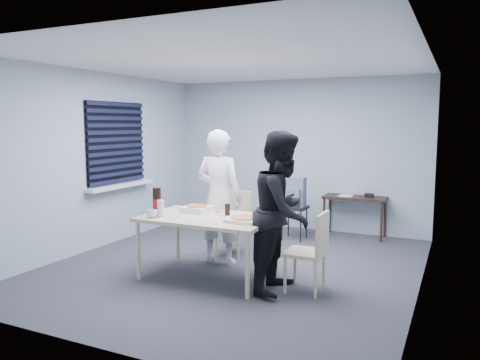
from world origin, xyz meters
The scene contains 19 objects.
room centered at (-2.20, 0.40, 1.44)m, with size 5.00×5.00×5.00m.
dining_table centered at (-0.09, -0.54, 0.69)m, with size 1.54×0.97×0.75m.
chair_far centered at (-0.27, 0.57, 0.51)m, with size 0.42×0.42×0.89m.
chair_right centered at (1.18, -0.48, 0.51)m, with size 0.42×0.42×0.89m.
person_white centered at (-0.26, 0.06, 0.89)m, with size 0.65×0.42×1.77m, color white.
person_black centered at (0.86, -0.56, 0.89)m, with size 0.86×0.47×1.77m, color black.
side_table centered at (1.07, 2.28, 0.59)m, with size 1.00×0.44×0.66m.
stool centered at (0.24, 1.68, 0.43)m, with size 0.39×0.39×0.54m.
backpack centered at (0.24, 1.66, 0.76)m, with size 0.33×0.24×0.46m.
pizza_box_a centered at (-0.36, -0.34, 0.79)m, with size 0.32×0.32×0.08m.
pizza_box_b centered at (0.42, -0.61, 0.77)m, with size 0.36×0.36×0.05m.
mug_a centered at (-0.64, -0.89, 0.80)m, with size 0.12×0.12×0.10m, color silver.
mug_b centered at (-0.11, -0.27, 0.79)m, with size 0.10×0.10×0.09m, color silver.
cola_glass centered at (0.09, -0.37, 0.82)m, with size 0.06×0.06×0.14m, color black.
soda_bottle centered at (-0.69, -0.72, 0.91)m, with size 0.10×0.10×0.33m.
plastic_cups centered at (-0.59, -0.79, 0.85)m, with size 0.08×0.08×0.20m, color silver.
rubber_band centered at (0.19, -0.86, 0.75)m, with size 0.05×0.05×0.00m, color red.
papers centered at (0.92, 2.28, 0.67)m, with size 0.21×0.29×0.00m, color white.
black_box centered at (1.29, 2.30, 0.69)m, with size 0.14×0.10×0.06m, color black.
Camera 1 is at (2.59, -5.31, 1.85)m, focal length 35.00 mm.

